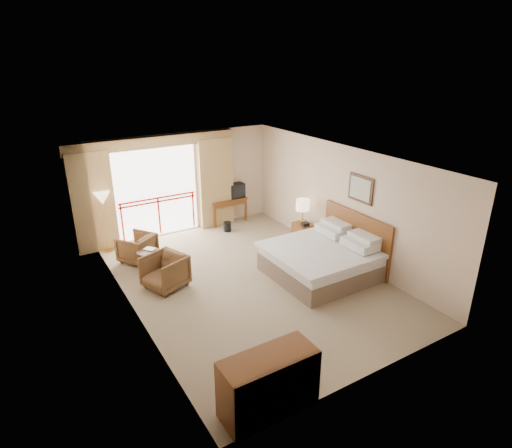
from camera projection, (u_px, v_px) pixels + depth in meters
floor at (250, 280)px, 9.33m from camera, size 7.00×7.00×0.00m
ceiling at (249, 158)px, 8.33m from camera, size 7.00×7.00×0.00m
wall_back at (185, 182)px, 11.61m from camera, size 5.00×0.00×5.00m
wall_front at (375, 300)px, 6.05m from camera, size 5.00×0.00×5.00m
wall_left at (129, 249)px, 7.63m from camera, size 0.00×7.00×7.00m
wall_right at (341, 203)px, 10.03m from camera, size 0.00×7.00×7.00m
balcony_door at (157, 192)px, 11.27m from camera, size 2.40×0.00×2.40m
balcony_railing at (158, 207)px, 11.39m from camera, size 2.09×0.03×1.02m
curtain_left at (93, 202)px, 10.35m from camera, size 1.00×0.26×2.50m
curtain_right at (215, 183)px, 11.94m from camera, size 1.00×0.26×2.50m
valance at (154, 142)px, 10.69m from camera, size 4.40×0.22×0.28m
hvac_vent at (227, 141)px, 11.84m from camera, size 0.50×0.04×0.50m
bed at (322, 259)px, 9.43m from camera, size 2.13×2.06×0.97m
headboard at (356, 239)px, 9.80m from camera, size 0.06×2.10×1.30m
framed_art at (361, 189)px, 9.36m from camera, size 0.04×0.72×0.60m
nightstand at (303, 234)px, 11.02m from camera, size 0.41×0.48×0.57m
table_lamp at (303, 205)px, 10.78m from camera, size 0.35×0.35×0.61m
phone at (305, 224)px, 10.76m from camera, size 0.19×0.15×0.08m
desk at (226, 203)px, 12.43m from camera, size 1.09×0.53×0.72m
tv at (236, 190)px, 12.40m from camera, size 0.46×0.37×0.42m
coffee_maker at (216, 196)px, 12.12m from camera, size 0.16×0.16×0.28m
cup at (221, 199)px, 12.18m from camera, size 0.07×0.07×0.10m
wastebasket at (227, 227)px, 11.88m from camera, size 0.26×0.26×0.27m
armchair_far at (139, 261)px, 10.21m from camera, size 1.01×1.02×0.67m
armchair_near at (166, 287)px, 9.07m from camera, size 1.02×1.01×0.73m
side_table at (148, 258)px, 9.53m from camera, size 0.48×0.48×0.53m
book at (147, 251)px, 9.47m from camera, size 0.29×0.30×0.02m
floor_lamp at (102, 200)px, 10.26m from camera, size 0.39×0.39×1.54m
dresser at (269, 384)px, 5.77m from camera, size 1.34×0.57×0.89m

